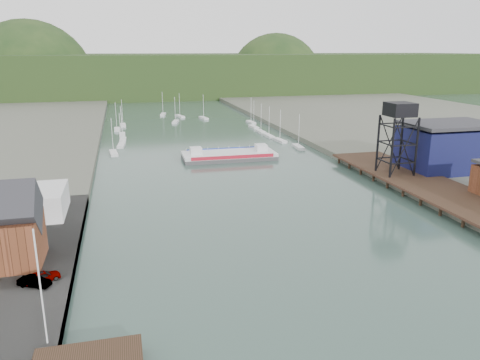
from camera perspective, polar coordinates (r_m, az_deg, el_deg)
name	(u,v)px	position (r m, az deg, el deg)	size (l,w,h in m)	color
east_pier	(438,189)	(103.26, 23.01, -1.07)	(14.00, 70.00, 2.45)	black
white_shed	(10,204)	(89.35, -26.20, -2.63)	(18.00, 12.00, 4.50)	silver
flagpole	(40,288)	(49.29, -23.15, -12.01)	(0.16, 0.16, 12.00)	silver
lift_tower	(400,114)	(109.81, 18.89, 7.63)	(6.50, 6.50, 16.00)	black
blue_shed	(448,147)	(121.43, 24.00, 3.70)	(20.50, 14.50, 11.30)	#0C1238
marina_sailboats	(191,130)	(175.95, -6.01, 6.08)	(57.71, 92.65, 0.90)	silver
distant_hills	(150,78)	(335.84, -10.90, 12.16)	(500.00, 120.00, 80.00)	#1A3216
chain_ferry	(229,155)	(129.81, -1.35, 3.05)	(25.73, 10.82, 3.68)	#454547
car_west_a	(43,276)	(63.92, -22.93, -10.78)	(1.69, 4.19, 1.43)	#999999
car_west_b	(34,282)	(63.15, -23.79, -11.26)	(1.40, 4.02, 1.32)	#999999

